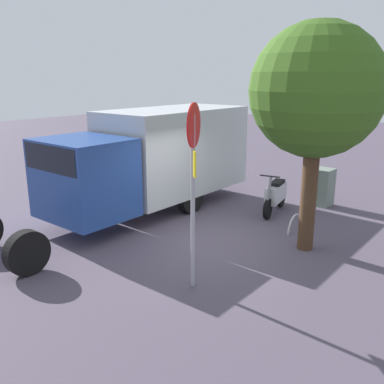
% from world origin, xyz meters
% --- Properties ---
extents(ground_plane, '(60.00, 60.00, 0.00)m').
position_xyz_m(ground_plane, '(0.00, 0.00, 0.00)').
color(ground_plane, '#4F4555').
extents(box_truck_near, '(8.13, 2.26, 2.85)m').
position_xyz_m(box_truck_near, '(-0.79, -2.71, 1.59)').
color(box_truck_near, black).
rests_on(box_truck_near, ground).
extents(motorcycle, '(1.80, 0.65, 1.20)m').
position_xyz_m(motorcycle, '(-2.88, 0.10, 0.52)').
color(motorcycle, black).
rests_on(motorcycle, ground).
extents(stop_sign, '(0.71, 0.33, 3.35)m').
position_xyz_m(stop_sign, '(2.02, 1.02, 2.24)').
color(stop_sign, '#9E9EA3').
rests_on(stop_sign, ground).
extents(street_tree, '(2.78, 2.78, 4.87)m').
position_xyz_m(street_tree, '(-0.94, 1.89, 3.45)').
color(street_tree, '#47301E').
rests_on(street_tree, ground).
extents(utility_cabinet, '(0.60, 0.56, 1.12)m').
position_xyz_m(utility_cabinet, '(-4.38, 0.88, 0.56)').
color(utility_cabinet, slate).
rests_on(utility_cabinet, ground).
extents(bike_rack_hoop, '(0.85, 0.11, 0.85)m').
position_xyz_m(bike_rack_hoop, '(-1.88, 1.19, 0.00)').
color(bike_rack_hoop, '#B7B7BC').
rests_on(bike_rack_hoop, ground).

